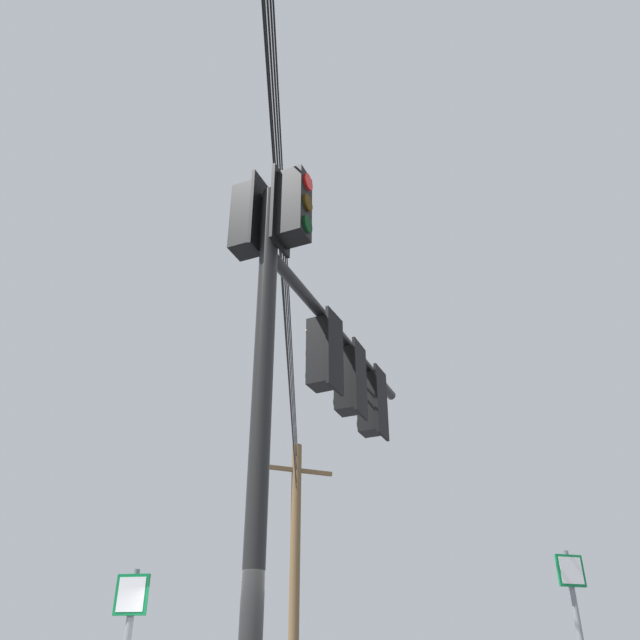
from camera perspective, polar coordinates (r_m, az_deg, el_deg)
name	(u,v)px	position (r m, az deg, el deg)	size (l,w,h in m)	color
signal_mast_assembly	(308,359)	(7.70, -1.02, -3.39)	(1.02, 4.52, 6.87)	black
utility_pole_wooden	(295,584)	(20.77, -2.20, -21.69)	(1.60, 1.93, 8.66)	brown
overhead_wire_span	(269,13)	(7.77, -4.44, 24.81)	(16.23, 27.77, 1.53)	black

